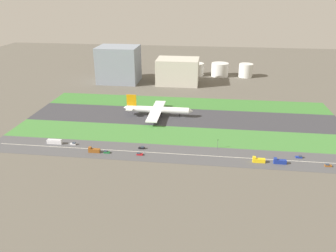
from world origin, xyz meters
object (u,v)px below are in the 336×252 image
object	(u,v)px
truck_0	(94,150)
car_3	(107,152)
car_4	(299,157)
fuel_tank_west	(196,69)
fuel_tank_centre	(220,70)
terminal_building	(119,64)
fuel_tank_east	(246,70)
car_1	(139,154)
car_2	(73,144)
car_0	(142,148)
hangar_building	(178,71)
traffic_light	(218,143)
airliner	(157,110)
truck_2	(280,161)
bus_0	(55,142)
car_5	(328,165)
truck_1	(258,160)

from	to	relation	value
truck_0	car_3	size ratio (longest dim) A/B	1.91
car_4	fuel_tank_west	bearing A→B (deg)	110.16
fuel_tank_centre	terminal_building	bearing A→B (deg)	-160.32
terminal_building	fuel_tank_east	bearing A→B (deg)	15.72
car_1	fuel_tank_west	bearing A→B (deg)	-96.81
truck_0	fuel_tank_west	size ratio (longest dim) A/B	0.40
car_2	car_4	bearing A→B (deg)	0.00
car_1	fuel_tank_west	world-z (taller)	fuel_tank_west
car_1	car_3	world-z (taller)	same
car_0	car_2	xyz separation A→B (m)	(-52.82, 0.00, 0.00)
truck_0	fuel_tank_centre	world-z (taller)	fuel_tank_centre
hangar_building	fuel_tank_west	size ratio (longest dim) A/B	2.42
truck_0	traffic_light	xyz separation A→B (m)	(88.59, 17.99, 2.62)
airliner	traffic_light	size ratio (longest dim) A/B	9.03
car_3	hangar_building	world-z (taller)	hangar_building
car_0	traffic_light	world-z (taller)	traffic_light
traffic_light	hangar_building	world-z (taller)	hangar_building
terminal_building	fuel_tank_west	world-z (taller)	terminal_building
car_2	truck_0	size ratio (longest dim) A/B	0.52
truck_2	car_2	size ratio (longest dim) A/B	1.91
car_4	traffic_light	xyz separation A→B (m)	(-56.49, 7.99, 3.37)
bus_0	car_1	distance (m)	68.61
car_5	truck_1	bearing A→B (deg)	0.00
car_3	fuel_tank_east	bearing A→B (deg)	-116.50
truck_2	hangar_building	xyz separation A→B (m)	(-88.56, 192.00, 13.77)
car_0	car_1	bearing A→B (deg)	-88.34
truck_2	terminal_building	size ratio (longest dim) A/B	0.17
fuel_tank_centre	car_4	bearing A→B (deg)	-77.19
terminal_building	car_2	bearing A→B (deg)	-86.02
truck_2	fuel_tank_centre	bearing A→B (deg)	-81.25
car_5	hangar_building	size ratio (longest dim) A/B	0.09
bus_0	car_5	bearing A→B (deg)	-2.93
truck_2	truck_1	bearing A→B (deg)	0.00
traffic_light	fuel_tank_east	distance (m)	222.47
terminal_building	fuel_tank_centre	size ratio (longest dim) A/B	2.16
truck_0	car_1	world-z (taller)	truck_0
car_3	fuel_tank_east	world-z (taller)	fuel_tank_east
car_5	terminal_building	size ratio (longest dim) A/B	0.09
truck_0	car_3	distance (m)	9.33
fuel_tank_east	fuel_tank_west	bearing A→B (deg)	180.00
traffic_light	fuel_tank_east	world-z (taller)	fuel_tank_east
car_0	truck_1	bearing A→B (deg)	-6.89
airliner	hangar_building	size ratio (longest dim) A/B	1.29
airliner	bus_0	world-z (taller)	airliner
car_1	hangar_building	xyz separation A→B (m)	(7.94, 192.00, 14.52)
traffic_light	fuel_tank_east	bearing A→B (deg)	79.93
traffic_light	hangar_building	distance (m)	180.65
truck_0	car_1	size ratio (longest dim) A/B	1.91
hangar_building	car_5	bearing A→B (deg)	-58.03
car_0	fuel_tank_centre	xyz separation A→B (m)	(60.33, 227.00, 7.82)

